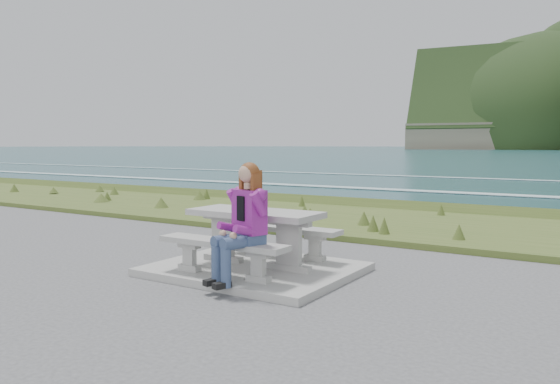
{
  "coord_description": "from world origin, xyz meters",
  "views": [
    {
      "loc": [
        4.16,
        -5.94,
        1.73
      ],
      "look_at": [
        -0.36,
        1.2,
        0.99
      ],
      "focal_mm": 35.0,
      "sensor_mm": 36.0,
      "label": 1
    }
  ],
  "objects_px": {
    "picnic_table": "(255,223)",
    "bench_landward": "(222,248)",
    "seated_woman": "(239,239)",
    "bench_seaward": "(282,233)"
  },
  "relations": [
    {
      "from": "picnic_table",
      "to": "bench_landward",
      "type": "relative_size",
      "value": 1.0
    },
    {
      "from": "bench_landward",
      "to": "seated_woman",
      "type": "height_order",
      "value": "seated_woman"
    },
    {
      "from": "seated_woman",
      "to": "picnic_table",
      "type": "bearing_deg",
      "value": 130.76
    },
    {
      "from": "picnic_table",
      "to": "seated_woman",
      "type": "bearing_deg",
      "value": -66.9
    },
    {
      "from": "bench_seaward",
      "to": "seated_woman",
      "type": "distance_m",
      "value": 1.58
    },
    {
      "from": "picnic_table",
      "to": "bench_landward",
      "type": "xyz_separation_m",
      "value": [
        0.0,
        -0.7,
        -0.23
      ]
    },
    {
      "from": "picnic_table",
      "to": "bench_seaward",
      "type": "distance_m",
      "value": 0.74
    },
    {
      "from": "bench_landward",
      "to": "seated_woman",
      "type": "xyz_separation_m",
      "value": [
        0.35,
        -0.13,
        0.17
      ]
    },
    {
      "from": "bench_seaward",
      "to": "seated_woman",
      "type": "bearing_deg",
      "value": -76.98
    },
    {
      "from": "bench_seaward",
      "to": "seated_woman",
      "type": "relative_size",
      "value": 1.27
    }
  ]
}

